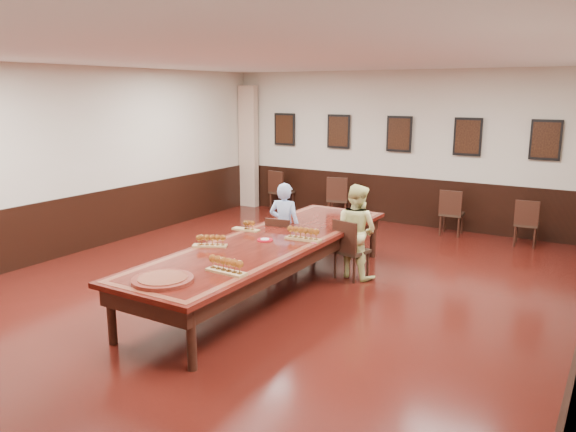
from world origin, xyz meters
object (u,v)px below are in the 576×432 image
Objects in this scene: spare_chair_c at (452,212)px; carved_platter at (163,280)px; person_woman at (356,231)px; conference_table at (269,250)px; chair_woman at (352,249)px; chair_man at (282,244)px; person_man at (285,226)px; spare_chair_a at (282,191)px; spare_chair_b at (339,198)px; spare_chair_d at (527,222)px.

spare_chair_c is 1.35× the size of carved_platter.
spare_chair_c is 0.64× the size of person_woman.
conference_table is 2.06m from carved_platter.
spare_chair_c is at bearing -88.33° from chair_woman.
chair_man is 0.63× the size of person_man.
conference_table is (2.76, -4.74, 0.13)m from spare_chair_a.
chair_woman is at bearing 143.96° from spare_chair_a.
conference_table is (1.18, -4.58, 0.13)m from spare_chair_b.
chair_woman is 3.94m from spare_chair_b.
spare_chair_d is (1.94, 3.33, -0.02)m from chair_woman.
person_man reaches higher than chair_man.
person_man reaches higher than carved_platter.
spare_chair_d is at bearing 67.46° from carved_platter.
person_woman reaches higher than carved_platter.
spare_chair_d is 5.22m from conference_table.
person_man is 0.97× the size of person_woman.
person_man is at bearing 61.40° from spare_chair_c.
chair_man is at bearing 90.00° from person_man.
carved_platter is (0.33, -3.05, 0.08)m from person_man.
spare_chair_a is 1.44× the size of carved_platter.
person_woman is at bearing 55.25° from spare_chair_d.
carved_platter is (2.72, -6.80, 0.29)m from spare_chair_a.
person_woman reaches higher than chair_woman.
spare_chair_c is 1.05× the size of spare_chair_d.
person_man reaches higher than spare_chair_b.
chair_man is at bearing 23.12° from chair_woman.
person_man is 3.07m from carved_platter.
person_woman is 2.13× the size of carved_platter.
person_man reaches higher than chair_woman.
spare_chair_c is 3.38m from person_woman.
chair_woman reaches higher than chair_man.
spare_chair_a is 4.45m from person_man.
chair_man is at bearing 88.86° from spare_chair_b.
chair_man is 0.96× the size of spare_chair_c.
spare_chair_a is at bearing -34.93° from chair_woman.
person_woman is (1.12, 0.24, 0.02)m from person_man.
person_man reaches higher than spare_chair_d.
person_man is at bearing 18.35° from chair_woman.
carved_platter is (-0.77, -3.20, 0.32)m from chair_woman.
spare_chair_a is at bearing 120.20° from conference_table.
chair_woman is at bearing -177.09° from chair_man.
chair_woman is at bearing 77.09° from spare_chair_c.
conference_table is (0.35, -0.91, 0.18)m from chair_man.
spare_chair_b is at bearing -4.05° from spare_chair_c.
person_man is at bearing 44.77° from spare_chair_d.
chair_woman is at bearing 57.37° from conference_table.
spare_chair_b is (-1.92, 3.44, 0.03)m from chair_woman.
chair_man is 1.30× the size of carved_platter.
spare_chair_d is at bearing -172.97° from spare_chair_a.
spare_chair_c is at bearing -172.69° from spare_chair_a.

